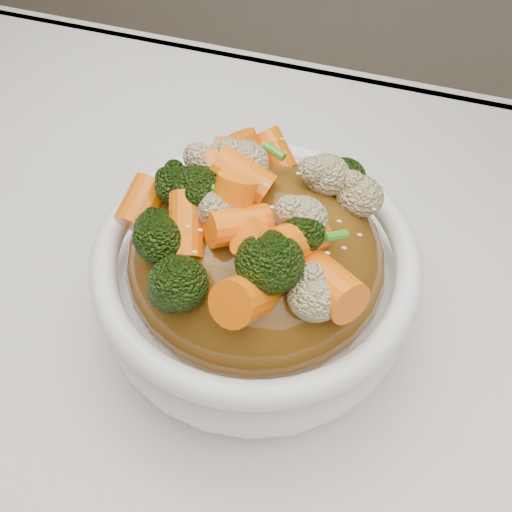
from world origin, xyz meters
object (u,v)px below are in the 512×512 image
(dining_table, at_px, (278,511))
(carrots, at_px, (256,193))
(bowl, at_px, (256,285))
(broccoli, at_px, (256,194))

(dining_table, relative_size, carrots, 6.32)
(bowl, bearing_deg, carrots, 0.00)
(bowl, height_order, broccoli, broccoli)
(bowl, distance_m, carrots, 0.10)
(carrots, bearing_deg, bowl, 0.00)
(bowl, distance_m, broccoli, 0.10)
(broccoli, bearing_deg, carrots, 0.00)
(broccoli, bearing_deg, bowl, 0.00)
(dining_table, distance_m, carrots, 0.53)
(bowl, relative_size, carrots, 1.26)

